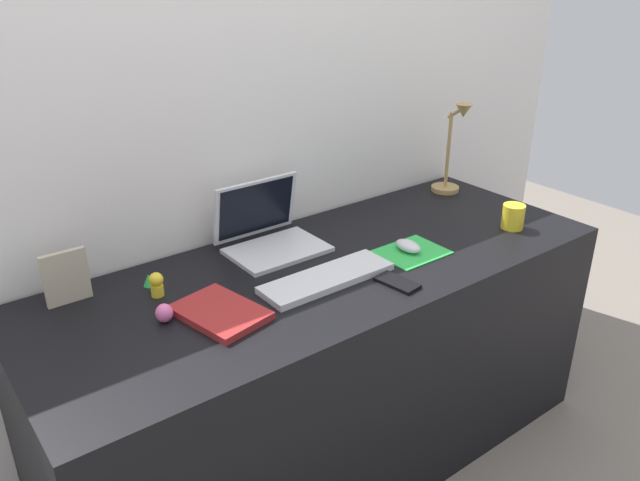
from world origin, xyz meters
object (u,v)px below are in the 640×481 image
at_px(cell_phone, 397,283).
at_px(picture_frame, 66,277).
at_px(notebook_pad, 220,312).
at_px(toy_figurine_pink, 164,313).
at_px(coffee_mug, 513,217).
at_px(laptop, 268,231).
at_px(keyboard, 327,278).
at_px(desk_lamp, 453,151).
at_px(toy_figurine_yellow, 157,284).
at_px(mouse, 408,246).
at_px(toy_figurine_green, 149,280).

relative_size(cell_phone, picture_frame, 0.85).
xyz_separation_m(notebook_pad, toy_figurine_pink, (-0.13, 0.06, 0.02)).
bearing_deg(coffee_mug, laptop, 152.91).
bearing_deg(cell_phone, keyboard, 129.57).
bearing_deg(cell_phone, desk_lamp, 23.69).
xyz_separation_m(cell_phone, toy_figurine_pink, (-0.62, 0.22, 0.02)).
bearing_deg(toy_figurine_yellow, laptop, 11.40).
xyz_separation_m(laptop, mouse, (0.33, -0.31, -0.03)).
relative_size(picture_frame, toy_figurine_green, 4.14).
bearing_deg(desk_lamp, keyboard, -160.98).
height_order(picture_frame, toy_figurine_pink, picture_frame).
relative_size(laptop, toy_figurine_pink, 5.99).
height_order(cell_phone, toy_figurine_green, toy_figurine_green).
bearing_deg(cell_phone, mouse, 29.65).
relative_size(mouse, toy_figurine_pink, 1.92).
relative_size(coffee_mug, toy_figurine_pink, 1.70).
xyz_separation_m(keyboard, picture_frame, (-0.63, 0.33, 0.06)).
relative_size(desk_lamp, picture_frame, 2.38).
height_order(mouse, notebook_pad, mouse).
bearing_deg(mouse, notebook_pad, 178.16).
distance_m(coffee_mug, toy_figurine_pink, 1.22).
bearing_deg(desk_lamp, picture_frame, 178.36).
height_order(mouse, toy_figurine_yellow, toy_figurine_yellow).
bearing_deg(laptop, desk_lamp, -0.88).
relative_size(keyboard, picture_frame, 2.73).
bearing_deg(picture_frame, toy_figurine_pink, -56.78).
bearing_deg(toy_figurine_yellow, mouse, -16.37).
xyz_separation_m(desk_lamp, toy_figurine_pink, (-1.31, -0.21, -0.15)).
distance_m(picture_frame, toy_figurine_green, 0.22).
bearing_deg(coffee_mug, keyboard, 173.75).
relative_size(coffee_mug, toy_figurine_yellow, 1.21).
bearing_deg(toy_figurine_yellow, coffee_mug, -14.36).
bearing_deg(coffee_mug, toy_figurine_green, 162.43).
bearing_deg(desk_lamp, toy_figurine_green, -179.91).
distance_m(cell_phone, toy_figurine_green, 0.71).
xyz_separation_m(desk_lamp, toy_figurine_yellow, (-1.27, -0.07, -0.13)).
relative_size(desk_lamp, toy_figurine_green, 9.87).
bearing_deg(toy_figurine_yellow, keyboard, -27.16).
bearing_deg(keyboard, desk_lamp, 19.02).
bearing_deg(mouse, toy_figurine_yellow, 163.63).
relative_size(laptop, mouse, 3.12).
bearing_deg(toy_figurine_pink, cell_phone, -19.63).
bearing_deg(toy_figurine_pink, toy_figurine_green, 77.27).
bearing_deg(toy_figurine_green, toy_figurine_yellow, -93.84).
height_order(mouse, toy_figurine_pink, toy_figurine_pink).
xyz_separation_m(notebook_pad, toy_figurine_green, (-0.08, 0.27, 0.01)).
xyz_separation_m(notebook_pad, toy_figurine_yellow, (-0.09, 0.20, 0.03)).
bearing_deg(toy_figurine_yellow, cell_phone, -31.69).
xyz_separation_m(desk_lamp, coffee_mug, (-0.10, -0.37, -0.13)).
bearing_deg(notebook_pad, coffee_mug, -16.66).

